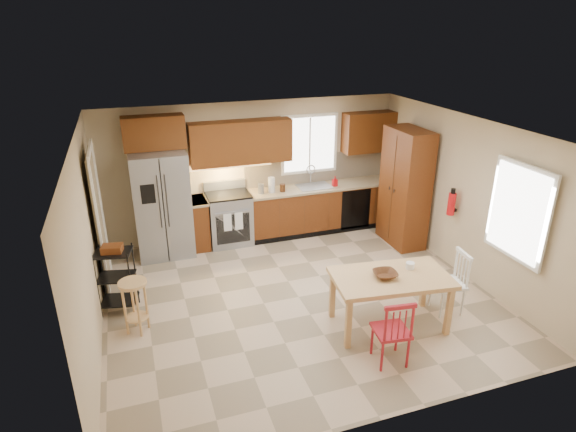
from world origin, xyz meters
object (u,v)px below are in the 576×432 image
(refrigerator, at_px, (162,204))
(bar_stool, at_px, (136,307))
(table_bowl, at_px, (385,277))
(pantry, at_px, (405,188))
(utility_cart, at_px, (117,280))
(range_stove, at_px, (229,219))
(dining_table, at_px, (389,301))
(fire_extinguisher, at_px, (451,204))
(chair_red, at_px, (391,330))
(chair_white, at_px, (448,283))
(table_jar, at_px, (410,267))
(soap_bottle, at_px, (335,181))

(refrigerator, distance_m, bar_stool, 2.36)
(table_bowl, xyz_separation_m, bar_stool, (-3.09, 0.94, -0.38))
(pantry, bearing_deg, utility_cart, -171.85)
(range_stove, xyz_separation_m, dining_table, (1.44, -3.23, -0.09))
(refrigerator, xyz_separation_m, fire_extinguisher, (4.33, -1.98, 0.19))
(fire_extinguisher, relative_size, chair_red, 0.41)
(dining_table, distance_m, bar_stool, 3.32)
(chair_white, bearing_deg, table_jar, 93.02)
(soap_bottle, relative_size, dining_table, 0.13)
(chair_red, bearing_deg, table_jar, 54.70)
(fire_extinguisher, height_order, bar_stool, fire_extinguisher)
(dining_table, bearing_deg, pantry, 62.67)
(range_stove, height_order, chair_white, range_stove)
(fire_extinguisher, relative_size, chair_white, 0.41)
(range_stove, relative_size, utility_cart, 0.96)
(table_bowl, bearing_deg, bar_stool, 163.01)
(soap_bottle, xyz_separation_m, table_bowl, (-0.68, -3.14, -0.25))
(pantry, distance_m, chair_white, 2.35)
(pantry, relative_size, fire_extinguisher, 5.83)
(table_bowl, bearing_deg, refrigerator, 128.28)
(range_stove, relative_size, pantry, 0.44)
(chair_red, relative_size, table_jar, 7.10)
(dining_table, xyz_separation_m, table_jar, (0.33, 0.09, 0.41))
(soap_bottle, bearing_deg, chair_white, -83.32)
(dining_table, xyz_separation_m, table_bowl, (-0.09, 0.00, 0.38))
(refrigerator, height_order, fire_extinguisher, refrigerator)
(dining_table, relative_size, table_jar, 12.09)
(dining_table, xyz_separation_m, utility_cart, (-3.39, 1.53, 0.11))
(range_stove, relative_size, fire_extinguisher, 2.56)
(chair_red, relative_size, bar_stool, 1.20)
(range_stove, bearing_deg, fire_extinguisher, -32.62)
(soap_bottle, distance_m, chair_white, 3.16)
(range_stove, bearing_deg, bar_stool, -127.31)
(refrigerator, bearing_deg, soap_bottle, -0.45)
(fire_extinguisher, height_order, chair_white, fire_extinguisher)
(dining_table, xyz_separation_m, bar_stool, (-3.18, 0.94, 0.00))
(pantry, distance_m, bar_stool, 4.94)
(dining_table, height_order, bar_stool, bar_stool)
(fire_extinguisher, bearing_deg, chair_red, -138.61)
(range_stove, height_order, soap_bottle, soap_bottle)
(pantry, bearing_deg, range_stove, 161.71)
(fire_extinguisher, bearing_deg, range_stove, 147.38)
(pantry, bearing_deg, table_jar, -119.36)
(table_jar, bearing_deg, range_stove, 119.52)
(soap_bottle, xyz_separation_m, chair_white, (0.36, -3.09, -0.55))
(chair_white, bearing_deg, table_bowl, 99.88)
(table_bowl, bearing_deg, chair_red, -111.46)
(fire_extinguisher, bearing_deg, dining_table, -145.60)
(dining_table, distance_m, chair_white, 0.95)
(pantry, distance_m, table_bowl, 2.79)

